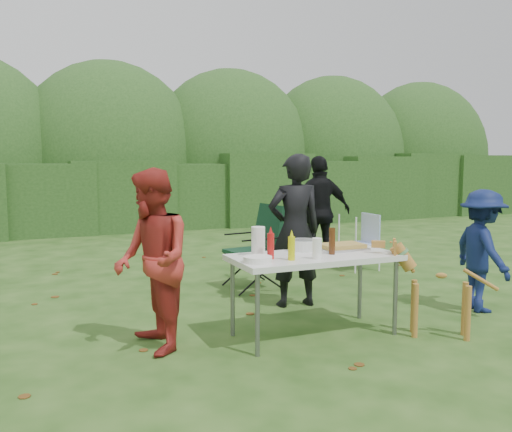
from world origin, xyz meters
name	(u,v)px	position (x,y,z in m)	size (l,w,h in m)	color
ground	(277,339)	(0.00, 0.00, 0.00)	(80.00, 80.00, 0.00)	#1E4211
hedge_row	(122,192)	(0.00, 8.00, 0.85)	(22.00, 1.40, 1.70)	#23471C
shrub_backdrop	(110,158)	(0.00, 9.60, 1.60)	(20.00, 2.60, 3.20)	#3D6628
folding_table	(315,261)	(0.36, -0.03, 0.69)	(1.50, 0.70, 0.74)	silver
person_cook	(295,231)	(0.66, 0.93, 0.82)	(0.60, 0.39, 1.65)	black
person_red_jacket	(152,261)	(-1.06, 0.16, 0.76)	(0.74, 0.58, 1.52)	#A32822
person_black_puffy	(320,212)	(1.96, 2.65, 0.82)	(0.96, 0.40, 1.64)	black
child	(482,251)	(2.36, -0.02, 0.64)	(0.83, 0.47, 1.28)	#0E1A49
dog	(441,290)	(1.39, -0.50, 0.42)	(0.89, 0.36, 0.84)	#A5702E
camping_chair	(252,246)	(0.55, 1.85, 0.52)	(0.65, 0.65, 1.04)	#0F301D
lawn_chair	(359,242)	(2.41, 2.29, 0.40)	(0.48, 0.48, 0.81)	#476ED1
food_tray	(342,248)	(0.73, 0.11, 0.75)	(0.45, 0.30, 0.02)	#B7B7BA
focaccia_bread	(342,246)	(0.73, 0.11, 0.78)	(0.40, 0.26, 0.04)	#B29142
mustard_bottle	(292,248)	(0.05, -0.18, 0.84)	(0.06, 0.06, 0.20)	#C4C80B
ketchup_bottle	(271,246)	(-0.09, -0.06, 0.85)	(0.06, 0.06, 0.22)	#AF1313
beer_bottle	(332,241)	(0.51, -0.07, 0.86)	(0.06, 0.06, 0.24)	#47230F
paper_towel_roll	(258,241)	(-0.13, 0.11, 0.87)	(0.12, 0.12, 0.26)	white
cup_stack	(317,249)	(0.27, -0.22, 0.83)	(0.08, 0.08, 0.18)	white
pasta_bowl	(303,245)	(0.38, 0.22, 0.79)	(0.26, 0.26, 0.10)	silver
plate_stack	(258,259)	(-0.25, -0.16, 0.77)	(0.24, 0.24, 0.05)	white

